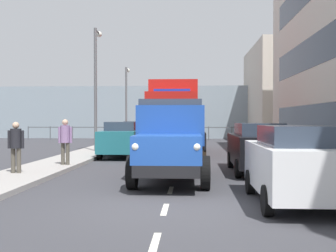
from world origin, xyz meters
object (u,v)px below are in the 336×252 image
Objects in this scene: car_teal_oppositeside_0 at (122,139)px; car_grey_oppositeside_1 at (138,134)px; pedestrian_couple_a at (65,138)px; lamp_post_promenade at (96,78)px; car_red_oppositeside_2 at (148,131)px; car_black_kerbside_1 at (257,147)px; truck_vintage_blue at (171,142)px; pedestrian_with_bag at (16,143)px; lorry_cargo_red at (174,115)px; car_white_kerbside_near at (296,163)px; lamp_post_far at (127,96)px.

car_grey_oppositeside_1 is (0.00, -5.89, 0.00)m from car_teal_oppositeside_0.
pedestrian_couple_a is 0.26× the size of lamp_post_promenade.
car_red_oppositeside_2 is at bearing -90.00° from car_grey_oppositeside_1.
truck_vintage_blue is at bearing 39.06° from car_black_kerbside_1.
car_teal_oppositeside_0 is at bearing 128.23° from lamp_post_promenade.
car_black_kerbside_1 is 8.03m from pedestrian_with_bag.
car_grey_oppositeside_1 is 0.87× the size of car_red_oppositeside_2.
car_black_kerbside_1 and car_teal_oppositeside_0 have the same top height.
lamp_post_promenade is at bearing 79.82° from car_red_oppositeside_2.
car_teal_oppositeside_0 is at bearing 90.00° from car_red_oppositeside_2.
car_grey_oppositeside_1 is (2.77, -13.63, -0.28)m from truck_vintage_blue.
car_red_oppositeside_2 is (5.65, -17.65, 0.00)m from car_black_kerbside_1.
pedestrian_couple_a is (3.77, 7.58, -0.93)m from lorry_cargo_red.
car_white_kerbside_near is 8.66m from pedestrian_with_bag.
lamp_post_far reaches higher than car_grey_oppositeside_1.
truck_vintage_blue is 1.23× the size of car_red_oppositeside_2.
truck_vintage_blue is 3.73m from car_black_kerbside_1.
lorry_cargo_red is 9.74m from car_red_oppositeside_2.
lamp_post_promenade reaches higher than car_white_kerbside_near.
pedestrian_couple_a reaches higher than car_grey_oppositeside_1.
truck_vintage_blue is 13.91m from car_grey_oppositeside_1.
truck_vintage_blue is 3.49× the size of pedestrian_with_bag.
pedestrian_couple_a is at bearing -5.75° from car_black_kerbside_1.
lamp_post_promenade reaches higher than car_teal_oppositeside_0.
car_red_oppositeside_2 is 3.38m from lamp_post_far.
car_grey_oppositeside_1 is 10.67m from pedestrian_couple_a.
truck_vintage_blue is 8.22m from car_teal_oppositeside_0.
car_black_kerbside_1 is (-2.89, -2.34, -0.28)m from truck_vintage_blue.
pedestrian_couple_a is at bearing 93.62° from lamp_post_promenade.
pedestrian_with_bag is 0.28× the size of lamp_post_far.
car_white_kerbside_near is at bearing 90.00° from car_black_kerbside_1.
pedestrian_with_bag is at bearing 88.96° from lamp_post_far.
lamp_post_promenade is (4.21, 0.61, 1.99)m from lorry_cargo_red.
pedestrian_couple_a reaches higher than car_red_oppositeside_2.
car_teal_oppositeside_0 is 2.48× the size of pedestrian_with_bag.
lorry_cargo_red reaches higher than pedestrian_with_bag.
lamp_post_far reaches higher than car_teal_oppositeside_0.
lorry_cargo_red reaches higher than pedestrian_couple_a.
truck_vintage_blue is at bearing 143.46° from pedestrian_couple_a.
truck_vintage_blue is 5.12m from pedestrian_couple_a.
car_black_kerbside_1 is at bearing -140.94° from truck_vintage_blue.
car_teal_oppositeside_0 and car_grey_oppositeside_1 have the same top height.
pedestrian_couple_a is (1.35, 10.59, 0.25)m from car_grey_oppositeside_1.
car_grey_oppositeside_1 is at bearing 104.49° from lamp_post_far.
lorry_cargo_red is at bearing -88.14° from truck_vintage_blue.
car_teal_oppositeside_0 is at bearing 90.00° from car_grey_oppositeside_1.
lorry_cargo_red is 2.15× the size of car_white_kerbside_near.
pedestrian_with_bag is (2.19, 13.01, 0.20)m from car_grey_oppositeside_1.
lorry_cargo_red is 2.04× the size of car_teal_oppositeside_0.
lamp_post_far is (4.59, -20.69, 2.48)m from truck_vintage_blue.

